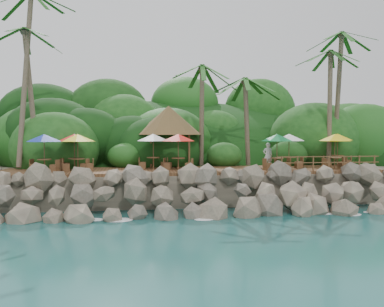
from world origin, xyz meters
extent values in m
plane|color=#19514F|center=(0.00, 0.00, 0.00)|extent=(140.00, 140.00, 0.00)
cube|color=gray|center=(0.00, 16.00, 1.05)|extent=(32.00, 25.20, 2.10)
ellipsoid|color=#143811|center=(0.00, 23.50, 0.00)|extent=(44.80, 28.00, 15.40)
cube|color=brown|center=(0.00, 6.00, 2.20)|extent=(26.00, 5.00, 0.20)
ellipsoid|color=white|center=(-9.00, 0.30, 0.03)|extent=(1.20, 0.80, 0.06)
ellipsoid|color=white|center=(-6.00, 0.30, 0.03)|extent=(1.20, 0.80, 0.06)
ellipsoid|color=white|center=(-3.00, 0.30, 0.03)|extent=(1.20, 0.80, 0.06)
ellipsoid|color=white|center=(0.00, 0.30, 0.03)|extent=(1.20, 0.80, 0.06)
ellipsoid|color=white|center=(3.00, 0.30, 0.03)|extent=(1.20, 0.80, 0.06)
ellipsoid|color=white|center=(6.00, 0.30, 0.03)|extent=(1.20, 0.80, 0.06)
ellipsoid|color=white|center=(9.00, 0.30, 0.03)|extent=(1.20, 0.80, 0.06)
cylinder|color=brown|center=(-11.33, 8.74, 7.37)|extent=(1.53, 1.64, 10.08)
ellipsoid|color=#23601E|center=(-11.33, 8.74, 12.44)|extent=(6.00, 6.00, 2.40)
cylinder|color=brown|center=(-11.64, 8.44, 8.81)|extent=(0.82, 3.34, 12.76)
cylinder|color=brown|center=(1.21, 9.26, 6.14)|extent=(0.45, 0.60, 7.68)
ellipsoid|color=#23601E|center=(1.21, 9.26, 9.97)|extent=(6.00, 6.00, 2.40)
cylinder|color=brown|center=(4.69, 8.90, 5.65)|extent=(0.90, 0.91, 6.70)
ellipsoid|color=#23601E|center=(4.69, 8.90, 8.99)|extent=(6.00, 6.00, 2.40)
cylinder|color=brown|center=(11.22, 8.35, 6.81)|extent=(0.98, 1.51, 8.99)
ellipsoid|color=#23601E|center=(11.22, 8.35, 11.32)|extent=(6.00, 6.00, 2.40)
cylinder|color=brown|center=(12.02, 8.63, 7.45)|extent=(0.45, 1.24, 10.29)
ellipsoid|color=#23601E|center=(12.02, 8.63, 12.60)|extent=(6.00, 6.00, 2.40)
cylinder|color=brown|center=(-2.77, 7.76, 3.50)|extent=(0.16, 0.16, 2.40)
cylinder|color=brown|center=(0.03, 7.76, 3.50)|extent=(0.16, 0.16, 2.40)
cylinder|color=brown|center=(-2.77, 10.56, 3.50)|extent=(0.16, 0.16, 2.40)
cylinder|color=brown|center=(0.03, 10.56, 3.50)|extent=(0.16, 0.16, 2.40)
cone|color=brown|center=(-1.37, 9.16, 5.80)|extent=(5.04, 5.04, 2.20)
cylinder|color=brown|center=(-1.01, 5.59, 2.70)|extent=(0.09, 0.09, 0.80)
cylinder|color=brown|center=(-1.01, 5.59, 3.11)|extent=(0.91, 0.91, 0.05)
cylinder|color=brown|center=(-1.01, 5.59, 3.49)|extent=(0.05, 0.05, 2.39)
cone|color=red|center=(-1.01, 5.59, 4.52)|extent=(2.28, 2.28, 0.49)
cube|color=brown|center=(-1.71, 5.88, 2.55)|extent=(0.59, 0.59, 0.50)
cube|color=brown|center=(-0.30, 5.30, 2.55)|extent=(0.59, 0.59, 0.50)
cylinder|color=brown|center=(6.86, 5.47, 2.70)|extent=(0.09, 0.09, 0.80)
cylinder|color=brown|center=(6.86, 5.47, 3.11)|extent=(0.91, 0.91, 0.05)
cylinder|color=brown|center=(6.86, 5.47, 3.49)|extent=(0.05, 0.05, 2.39)
cone|color=white|center=(6.86, 5.47, 4.52)|extent=(2.28, 2.28, 0.49)
cube|color=brown|center=(6.10, 5.42, 2.55)|extent=(0.49, 0.49, 0.50)
cube|color=brown|center=(7.61, 5.52, 2.55)|extent=(0.49, 0.49, 0.50)
cylinder|color=brown|center=(-7.74, 5.77, 2.70)|extent=(0.09, 0.09, 0.80)
cylinder|color=brown|center=(-7.74, 5.77, 3.11)|extent=(0.91, 0.91, 0.05)
cylinder|color=brown|center=(-7.74, 5.77, 3.49)|extent=(0.05, 0.05, 2.39)
cone|color=yellow|center=(-7.74, 5.77, 4.52)|extent=(2.28, 2.28, 0.49)
cube|color=brown|center=(-8.49, 5.70, 2.55)|extent=(0.50, 0.50, 0.50)
cube|color=brown|center=(-6.98, 5.85, 2.55)|extent=(0.50, 0.50, 0.50)
cylinder|color=brown|center=(9.88, 4.64, 2.70)|extent=(0.09, 0.09, 0.80)
cylinder|color=brown|center=(9.88, 4.64, 3.11)|extent=(0.91, 0.91, 0.05)
cylinder|color=brown|center=(9.88, 4.64, 3.49)|extent=(0.05, 0.05, 2.39)
cone|color=yellow|center=(9.88, 4.64, 4.52)|extent=(2.28, 2.28, 0.49)
cube|color=brown|center=(9.17, 4.36, 2.55)|extent=(0.59, 0.59, 0.50)
cube|color=brown|center=(10.59, 4.91, 2.55)|extent=(0.59, 0.59, 0.50)
cylinder|color=brown|center=(-8.01, 6.19, 2.70)|extent=(0.09, 0.09, 0.80)
cylinder|color=brown|center=(-8.01, 6.19, 3.11)|extent=(0.91, 0.91, 0.05)
cylinder|color=brown|center=(-8.01, 6.19, 3.49)|extent=(0.05, 0.05, 2.39)
cone|color=red|center=(-8.01, 6.19, 4.52)|extent=(2.28, 2.28, 0.49)
cube|color=brown|center=(-8.70, 6.50, 2.55)|extent=(0.60, 0.60, 0.50)
cube|color=brown|center=(-7.32, 5.88, 2.55)|extent=(0.60, 0.60, 0.50)
cylinder|color=brown|center=(-2.67, 6.45, 2.70)|extent=(0.09, 0.09, 0.80)
cylinder|color=brown|center=(-2.67, 6.45, 3.11)|extent=(0.91, 0.91, 0.05)
cylinder|color=brown|center=(-2.67, 6.45, 3.49)|extent=(0.05, 0.05, 2.39)
cone|color=silver|center=(-2.67, 6.45, 4.52)|extent=(2.28, 2.28, 0.49)
cube|color=brown|center=(-3.43, 6.53, 2.55)|extent=(0.50, 0.50, 0.50)
cube|color=brown|center=(-1.92, 6.37, 2.55)|extent=(0.50, 0.50, 0.50)
cylinder|color=brown|center=(11.25, 7.00, 2.70)|extent=(0.09, 0.09, 0.80)
cylinder|color=brown|center=(11.25, 7.00, 3.11)|extent=(0.91, 0.91, 0.05)
cylinder|color=brown|center=(11.25, 7.00, 3.49)|extent=(0.05, 0.05, 2.39)
cone|color=yellow|center=(11.25, 7.00, 4.52)|extent=(2.28, 2.28, 0.49)
cube|color=brown|center=(10.55, 7.27, 2.55)|extent=(0.59, 0.59, 0.50)
cube|color=brown|center=(11.96, 6.72, 2.55)|extent=(0.59, 0.59, 0.50)
cylinder|color=brown|center=(-9.84, 5.44, 2.70)|extent=(0.09, 0.09, 0.80)
cylinder|color=brown|center=(-9.84, 5.44, 3.11)|extent=(0.91, 0.91, 0.05)
cylinder|color=brown|center=(-9.84, 5.44, 3.49)|extent=(0.05, 0.05, 2.39)
cone|color=#0B2596|center=(-9.84, 5.44, 4.52)|extent=(2.28, 2.28, 0.49)
cube|color=brown|center=(-10.52, 5.76, 2.55)|extent=(0.61, 0.61, 0.50)
cube|color=brown|center=(-9.15, 5.12, 2.55)|extent=(0.61, 0.61, 0.50)
cylinder|color=brown|center=(5.73, 4.77, 2.70)|extent=(0.09, 0.09, 0.80)
cylinder|color=brown|center=(5.73, 4.77, 3.11)|extent=(0.91, 0.91, 0.05)
cylinder|color=brown|center=(5.73, 4.77, 3.49)|extent=(0.05, 0.05, 2.39)
cone|color=#0C6D30|center=(5.73, 4.77, 4.52)|extent=(2.28, 2.28, 0.49)
cube|color=brown|center=(5.00, 4.58, 2.55)|extent=(0.56, 0.56, 0.50)
cube|color=brown|center=(6.47, 4.96, 2.55)|extent=(0.56, 0.56, 0.50)
cylinder|color=brown|center=(5.68, 3.65, 2.80)|extent=(0.10, 0.10, 1.00)
cylinder|color=brown|center=(6.78, 3.65, 2.80)|extent=(0.10, 0.10, 1.00)
cylinder|color=brown|center=(7.88, 3.65, 2.80)|extent=(0.10, 0.10, 1.00)
cylinder|color=brown|center=(8.98, 3.65, 2.80)|extent=(0.10, 0.10, 1.00)
cylinder|color=brown|center=(10.08, 3.65, 2.80)|extent=(0.10, 0.10, 1.00)
cylinder|color=brown|center=(11.18, 3.65, 2.80)|extent=(0.10, 0.10, 1.00)
cylinder|color=brown|center=(12.28, 3.65, 2.80)|extent=(0.10, 0.10, 1.00)
cube|color=brown|center=(8.98, 3.65, 3.25)|extent=(7.20, 0.06, 0.06)
cube|color=brown|center=(8.98, 3.65, 2.85)|extent=(7.20, 0.06, 0.06)
imported|color=white|center=(5.40, 5.77, 3.22)|extent=(0.69, 0.46, 1.83)
camera|label=1|loc=(-4.11, -23.77, 4.97)|focal=40.38mm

